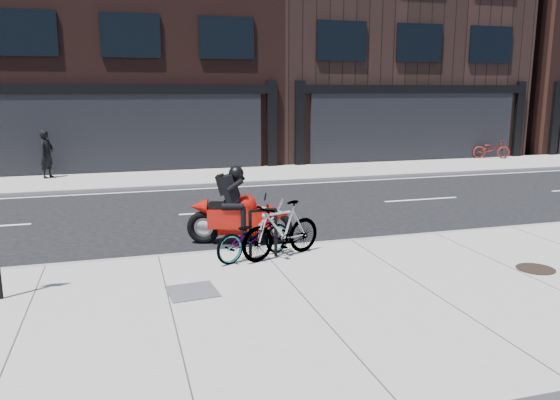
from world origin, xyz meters
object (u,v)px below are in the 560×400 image
object	(u,v)px
motorcycle	(244,212)
pedestrian	(47,154)
bike_rack	(263,229)
bicycle_rear	(281,230)
bicycle_far	(492,149)
bicycle_front	(254,235)
utility_grate	(192,291)
manhole_cover	(536,269)

from	to	relation	value
motorcycle	pedestrian	bearing A→B (deg)	133.93
bike_rack	bicycle_rear	bearing A→B (deg)	-12.51
motorcycle	bicycle_far	size ratio (longest dim) A/B	1.35
bike_rack	bicycle_front	size ratio (longest dim) A/B	0.56
bike_rack	bicycle_far	xyz separation A→B (m)	(13.82, 11.60, -0.13)
bicycle_rear	pedestrian	size ratio (longest dim) A/B	1.03
bicycle_rear	pedestrian	bearing A→B (deg)	-175.42
bicycle_front	utility_grate	bearing A→B (deg)	112.11
bike_rack	motorcycle	distance (m)	1.48
utility_grate	bicycle_front	bearing A→B (deg)	46.76
bike_rack	motorcycle	world-z (taller)	motorcycle
bike_rack	pedestrian	bearing A→B (deg)	114.03
bicycle_far	bike_rack	bearing A→B (deg)	152.28
pedestrian	manhole_cover	distance (m)	16.39
bicycle_rear	utility_grate	distance (m)	2.36
bike_rack	pedestrian	world-z (taller)	pedestrian
bicycle_rear	motorcycle	world-z (taller)	motorcycle
bike_rack	bicycle_rear	distance (m)	0.34
pedestrian	utility_grate	bearing A→B (deg)	-136.94
bike_rack	utility_grate	bearing A→B (deg)	-136.80
manhole_cover	bike_rack	bearing A→B (deg)	155.47
bicycle_front	bike_rack	bearing A→B (deg)	-114.65
utility_grate	manhole_cover	bearing A→B (deg)	-5.75
bicycle_front	manhole_cover	xyz separation A→B (m)	(4.64, -2.03, -0.44)
manhole_cover	utility_grate	world-z (taller)	same
motorcycle	manhole_cover	distance (m)	5.73
bicycle_far	utility_grate	bearing A→B (deg)	152.61
bicycle_rear	bicycle_far	distance (m)	17.84
bicycle_rear	bicycle_far	bearing A→B (deg)	110.18
pedestrian	bicycle_far	size ratio (longest dim) A/B	1.05
bicycle_rear	motorcycle	size ratio (longest dim) A/B	0.80
utility_grate	bicycle_rear	bearing A→B (deg)	36.13
bike_rack	manhole_cover	world-z (taller)	bike_rack
pedestrian	utility_grate	xyz separation A→B (m)	(3.51, -12.73, -0.85)
bicycle_front	bicycle_far	size ratio (longest dim) A/B	1.04
bicycle_rear	pedestrian	distance (m)	12.58
bicycle_front	motorcycle	xyz separation A→B (m)	(0.14, 1.48, 0.11)
bicycle_rear	utility_grate	xyz separation A→B (m)	(-1.86, -1.36, -0.52)
motorcycle	utility_grate	size ratio (longest dim) A/B	2.95
bike_rack	bicycle_rear	world-z (taller)	bicycle_rear
motorcycle	manhole_cover	world-z (taller)	motorcycle
bike_rack	bicycle_front	xyz separation A→B (m)	(-0.18, 0.00, -0.11)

